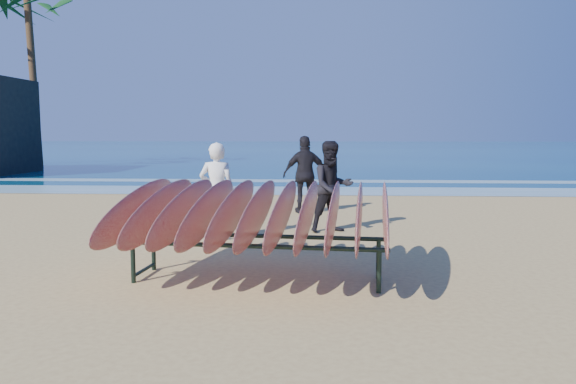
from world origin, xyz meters
The scene contains 9 objects.
ground centered at (0.00, 0.00, 0.00)m, with size 120.00×120.00×0.00m, color tan.
ocean centered at (0.00, 55.00, 0.01)m, with size 160.00×160.00×0.00m, color navy.
foam_near centered at (0.00, 10.00, 0.01)m, with size 160.00×160.00×0.00m, color white.
foam_far centered at (0.00, 13.50, 0.01)m, with size 160.00×160.00×0.00m, color white.
surfboard_rack centered at (-0.30, -0.66, 0.84)m, with size 3.39×2.87×1.31m.
person_white centered at (-1.28, 2.00, 0.83)m, with size 0.61×0.40×1.66m, color white.
person_dark_a centered at (0.70, 2.81, 0.84)m, with size 0.81×0.63×1.67m, color black.
person_dark_b centered at (0.15, 5.23, 0.87)m, with size 1.03×0.43×1.75m, color black.
palm_mid centered at (-14.31, 21.13, 8.06)m, with size 5.20×5.20×8.96m.
Camera 1 is at (0.46, -7.43, 1.83)m, focal length 35.00 mm.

